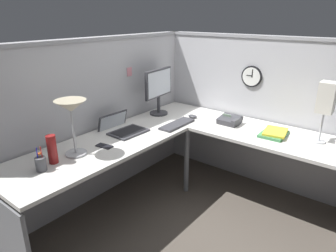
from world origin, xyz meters
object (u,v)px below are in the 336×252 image
Objects in this scene: laptop at (122,128)px; pen_cup at (41,164)px; book_stack at (274,133)px; desk_lamp_paper at (326,99)px; wall_clock at (252,76)px; monitor at (159,88)px; office_phone at (230,120)px; desk_lamp_dome at (71,111)px; computer_mouse at (193,116)px; keyboard at (177,124)px; thermos_flask at (52,149)px; cell_phone at (104,146)px.

pen_cup is at bearing -171.78° from laptop.
desk_lamp_paper is (0.08, -0.36, 0.36)m from book_stack.
desk_lamp_paper is 0.83m from wall_clock.
wall_clock is at bearing -57.42° from monitor.
wall_clock is (0.35, 0.42, 0.42)m from book_stack.
book_stack is (0.78, -1.19, -0.00)m from laptop.
office_phone is 0.90m from desk_lamp_paper.
computer_mouse is at bearing -9.55° from desk_lamp_dome.
keyboard is at bearing 147.44° from wall_clock.
pen_cup reaches higher than laptop.
office_phone is at bearing -48.26° from keyboard.
thermos_flask is 2.06m from wall_clock.
laptop is at bearing 9.62° from desk_lamp_dome.
wall_clock reaches higher than desk_lamp_paper.
book_stack is at bearing -130.36° from wall_clock.
wall_clock reaches higher than keyboard.
office_phone is at bearing 86.84° from book_stack.
keyboard is 0.81m from cell_phone.
desk_lamp_paper is at bearing -60.85° from laptop.
pen_cup reaches higher than book_stack.
book_stack is 0.57× the size of desk_lamp_paper.
wall_clock is at bearing -8.04° from office_phone.
keyboard is 1.36m from pen_cup.
monitor reaches higher than computer_mouse.
laptop is 1.77× the size of thermos_flask.
desk_lamp_dome is 2.13× the size of office_phone.
desk_lamp_paper is at bearing -71.81° from keyboard.
wall_clock is (0.69, -0.44, 0.43)m from keyboard.
wall_clock is (0.40, -0.45, 0.42)m from computer_mouse.
monitor is at bearing 6.66° from pen_cup.
desk_lamp_dome reaches higher than computer_mouse.
monitor is 1.12× the size of desk_lamp_dome.
book_stack is at bearing -86.82° from computer_mouse.
laptop is at bearing 142.41° from keyboard.
keyboard reaches higher than cell_phone.
pen_cup is at bearing 173.30° from computer_mouse.
desk_lamp_dome is at bearing 155.83° from cell_phone.
cell_phone is 0.65× the size of thermos_flask.
keyboard is 0.54m from office_phone.
monitor is at bearing 4.35° from laptop.
monitor is at bearing 2.76° from cell_phone.
laptop is 1.29× the size of book_stack.
monitor reaches higher than pen_cup.
wall_clock reaches higher than office_phone.
pen_cup reaches higher than computer_mouse.
monitor reaches higher than book_stack.
desk_lamp_paper is (0.87, -1.55, 0.36)m from laptop.
thermos_flask reaches higher than computer_mouse.
computer_mouse is 0.47× the size of thermos_flask.
pen_cup is 1.81m from office_phone.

